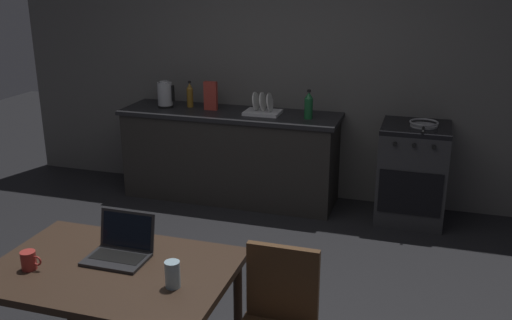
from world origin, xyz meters
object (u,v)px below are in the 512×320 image
frying_pan (424,124)px  bottle_b (190,95)px  coffee_mug (29,260)px  dish_rack (263,109)px  laptop (120,250)px  cereal_box (211,96)px  drinking_glass (173,274)px  bottle (309,105)px  stove_oven (412,173)px  electric_kettle (165,95)px  dining_table (113,280)px

frying_pan → bottle_b: 2.28m
coffee_mug → dish_rack: bearing=83.1°
dish_rack → laptop: bearing=-89.6°
coffee_mug → cereal_box: 3.02m
dish_rack → bottle_b: bottle_b is taller
drinking_glass → frying_pan: bearing=69.6°
bottle → coffee_mug: bottle is taller
laptop → stove_oven: bearing=70.7°
frying_pan → bottle_b: bottle_b is taller
frying_pan → dish_rack: size_ratio=1.25×
stove_oven → cereal_box: 2.06m
stove_oven → drinking_glass: (-1.02, -2.92, 0.37)m
coffee_mug → electric_kettle: bearing=102.5°
laptop → bottle: size_ratio=1.18×
drinking_glass → dining_table: bearing=168.0°
laptop → cereal_box: bearing=109.5°
dining_table → frying_pan: (1.46, 2.81, 0.25)m
electric_kettle → dish_rack: size_ratio=0.78×
bottle → drinking_glass: 2.88m
frying_pan → dish_rack: dish_rack is taller
electric_kettle → coffee_mug: electric_kettle is taller
coffee_mug → laptop: bearing=33.3°
coffee_mug → dish_rack: 3.01m
bottle → electric_kettle: bearing=178.1°
stove_oven → drinking_glass: 3.12m
bottle_b → dish_rack: bearing=-5.8°
frying_pan → dish_rack: (-1.49, 0.03, 0.02)m
laptop → cereal_box: cereal_box is taller
electric_kettle → dining_table: bearing=-69.6°
electric_kettle → frying_pan: bearing=-0.6°
coffee_mug → drinking_glass: bearing=4.3°
cereal_box → dish_rack: bearing=-2.1°
frying_pan → coffee_mug: size_ratio=3.67×
drinking_glass → stove_oven: bearing=70.8°
dining_table → laptop: size_ratio=3.89×
frying_pan → dining_table: bearing=-117.4°
electric_kettle → cereal_box: bearing=2.4°
dining_table → dish_rack: bearing=90.6°
dish_rack → bottle_b: 0.80m
stove_oven → bottle: bearing=-177.2°
laptop → drinking_glass: 0.44m
drinking_glass → bottle_b: bottle_b is taller
stove_oven → bottle: bottle is taller
frying_pan → bottle_b: bearing=177.3°
drinking_glass → bottle_b: size_ratio=0.51×
dining_table → frying_pan: frying_pan is taller
bottle → bottle_b: size_ratio=1.03×
coffee_mug → bottle_b: size_ratio=0.44×
drinking_glass → bottle: bearing=89.2°
laptop → bottle: 2.73m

